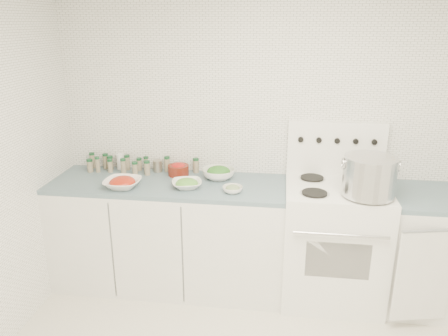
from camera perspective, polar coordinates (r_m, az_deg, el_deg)
room_walls at (r=2.01m, az=6.12°, el=2.74°), size 3.54×3.04×2.52m
counter_left at (r=3.65m, az=-7.08°, el=-8.49°), size 1.85×0.62×0.90m
stove at (r=3.54m, az=14.04°, el=-8.96°), size 0.76×0.70×1.36m
counter_right at (r=3.75m, az=26.72°, el=-9.67°), size 0.89×0.71×0.90m
stock_pot at (r=3.18m, az=18.47°, el=-0.83°), size 0.38×0.36×0.28m
bowl_tomato at (r=3.40m, az=-13.11°, el=-1.89°), size 0.28×0.28×0.09m
bowl_snowpea at (r=3.33m, az=-4.88°, el=-2.06°), size 0.28×0.28×0.08m
bowl_broccoli at (r=3.50m, az=-0.71°, el=-0.63°), size 0.28×0.28×0.11m
bowl_zucchini at (r=3.23m, az=1.13°, el=-2.75°), size 0.19×0.19×0.06m
bowl_pepper at (r=3.60m, az=-5.97°, el=-0.14°), size 0.17×0.17×0.11m
salt_canister at (r=3.82m, az=-13.36°, el=0.81°), size 0.07×0.07×0.13m
tin_can at (r=3.70m, az=-8.66°, el=0.26°), size 0.09×0.09×0.10m
spice_cluster at (r=3.75m, az=-12.36°, el=0.48°), size 0.95×0.16×0.14m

